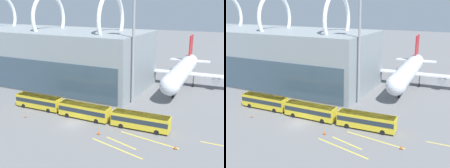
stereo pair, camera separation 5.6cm
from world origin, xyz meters
The scene contains 13 objects.
ground_plane centered at (0.00, 0.00, 0.00)m, with size 440.00×440.00×0.00m, color slate.
airliner_at_gate_near centered at (-36.86, 39.15, 4.85)m, with size 41.24×42.23×13.38m.
airliner_at_gate_far centered at (14.26, 38.05, 4.90)m, with size 34.69×38.65×14.05m.
shuttle_bus_0 centered at (-12.19, 4.33, 1.88)m, with size 11.92×2.96×3.19m.
shuttle_bus_1 centered at (0.75, 3.95, 1.88)m, with size 11.88×2.85×3.19m.
shuttle_bus_2 centered at (13.70, 4.23, 1.88)m, with size 11.99×3.28×3.19m.
floodlight_mast centered at (6.38, 17.92, 19.89)m, with size 2.76×2.76×30.94m.
lane_stripe_1 centered at (12.63, -4.96, 0.00)m, with size 11.31×0.25×0.01m, color yellow.
lane_stripe_2 centered at (16.70, 0.51, 0.00)m, with size 11.98×0.25×0.01m, color yellow.
lane_stripe_3 centered at (12.64, -2.89, 0.00)m, with size 7.06×0.25×0.01m, color yellow.
traffic_cone_0 centered at (22.04, -0.72, 0.40)m, with size 0.56×0.56×0.82m.
traffic_cone_1 centered at (-11.29, -1.35, 0.31)m, with size 0.49×0.49×0.65m.
traffic_cone_2 centered at (7.34, -1.63, 0.40)m, with size 0.51×0.51×0.81m.
Camera 2 is at (31.47, -44.71, 24.29)m, focal length 45.00 mm.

